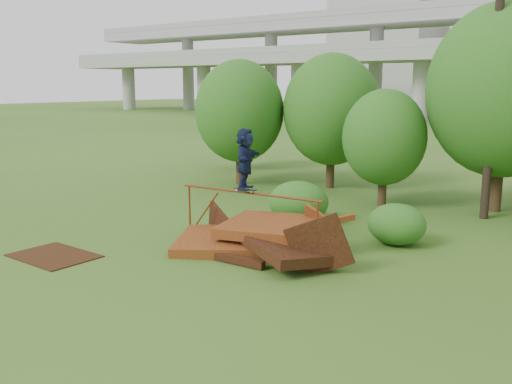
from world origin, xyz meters
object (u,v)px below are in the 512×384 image
Objects in this scene: skater at (245,159)px; utility_pole at (496,59)px; flat_plate at (54,256)px; scrap_pile at (262,239)px.

utility_pole reaches higher than skater.
flat_plate is 0.21× the size of utility_pole.
skater is at bearing 159.59° from scrap_pile.
scrap_pile is 9.88m from utility_pole.
scrap_pile reaches higher than flat_plate.
utility_pole is (7.94, 11.25, 5.27)m from flat_plate.
scrap_pile is 0.54× the size of utility_pole.
scrap_pile is 5.51m from flat_plate.
utility_pole is at bearing 64.39° from scrap_pile.
scrap_pile is 3.35× the size of skater.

